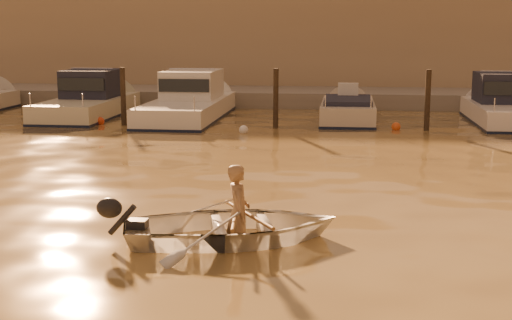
# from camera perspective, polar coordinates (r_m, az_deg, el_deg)

# --- Properties ---
(ground_plane) EXTENTS (160.00, 160.00, 0.00)m
(ground_plane) POSITION_cam_1_polar(r_m,az_deg,el_deg) (10.75, -4.64, -7.51)
(ground_plane) COLOR olive
(ground_plane) RESTS_ON ground
(dinghy) EXTENTS (3.94, 3.28, 0.70)m
(dinghy) POSITION_cam_1_polar(r_m,az_deg,el_deg) (11.32, -1.91, -5.33)
(dinghy) COLOR silver
(dinghy) RESTS_ON ground_plane
(person) EXTENTS (0.51, 0.64, 1.52)m
(person) POSITION_cam_1_polar(r_m,az_deg,el_deg) (11.27, -1.41, -4.18)
(person) COLOR #936E49
(person) RESTS_ON dinghy
(outboard_motor) EXTENTS (0.98, 0.64, 0.70)m
(outboard_motor) POSITION_cam_1_polar(r_m,az_deg,el_deg) (11.22, -9.56, -5.36)
(outboard_motor) COLOR black
(outboard_motor) RESTS_ON dinghy
(oar_port) EXTENTS (1.05, 1.88, 0.13)m
(oar_port) POSITION_cam_1_polar(r_m,az_deg,el_deg) (11.30, -0.65, -4.36)
(oar_port) COLOR brown
(oar_port) RESTS_ON dinghy
(oar_starboard) EXTENTS (0.30, 2.09, 0.13)m
(oar_starboard) POSITION_cam_1_polar(r_m,az_deg,el_deg) (11.28, -1.66, -4.40)
(oar_starboard) COLOR brown
(oar_starboard) RESTS_ON dinghy
(moored_boat_1) EXTENTS (2.33, 6.90, 1.75)m
(moored_boat_1) POSITION_cam_1_polar(r_m,az_deg,el_deg) (27.90, -13.34, 4.67)
(moored_boat_1) COLOR beige
(moored_boat_1) RESTS_ON ground_plane
(moored_boat_2) EXTENTS (2.45, 8.16, 1.75)m
(moored_boat_2) POSITION_cam_1_polar(r_m,az_deg,el_deg) (26.78, -5.44, 4.67)
(moored_boat_2) COLOR white
(moored_boat_2) RESTS_ON ground_plane
(moored_boat_3) EXTENTS (1.88, 5.50, 0.95)m
(moored_boat_3) POSITION_cam_1_polar(r_m,az_deg,el_deg) (26.19, 7.34, 3.62)
(moored_boat_3) COLOR beige
(moored_boat_3) RESTS_ON ground_plane
(moored_boat_4) EXTENTS (2.05, 6.38, 1.75)m
(moored_boat_4) POSITION_cam_1_polar(r_m,az_deg,el_deg) (26.72, 19.12, 4.13)
(moored_boat_4) COLOR white
(moored_boat_4) RESTS_ON ground_plane
(piling_1) EXTENTS (0.18, 0.18, 2.20)m
(piling_1) POSITION_cam_1_polar(r_m,az_deg,el_deg) (25.11, -10.57, 4.79)
(piling_1) COLOR #2D2319
(piling_1) RESTS_ON ground_plane
(piling_2) EXTENTS (0.18, 0.18, 2.20)m
(piling_2) POSITION_cam_1_polar(r_m,az_deg,el_deg) (24.04, 1.59, 4.72)
(piling_2) COLOR #2D2319
(piling_2) RESTS_ON ground_plane
(piling_3) EXTENTS (0.18, 0.18, 2.20)m
(piling_3) POSITION_cam_1_polar(r_m,az_deg,el_deg) (24.07, 13.56, 4.44)
(piling_3) COLOR #2D2319
(piling_3) RESTS_ON ground_plane
(fender_b) EXTENTS (0.30, 0.30, 0.30)m
(fender_b) POSITION_cam_1_polar(r_m,az_deg,el_deg) (25.66, -12.36, 3.04)
(fender_b) COLOR #E5441A
(fender_b) RESTS_ON ground_plane
(fender_c) EXTENTS (0.30, 0.30, 0.30)m
(fender_c) POSITION_cam_1_polar(r_m,az_deg,el_deg) (22.94, -0.99, 2.43)
(fender_c) COLOR white
(fender_c) RESTS_ON ground_plane
(fender_d) EXTENTS (0.30, 0.30, 0.30)m
(fender_d) POSITION_cam_1_polar(r_m,az_deg,el_deg) (24.11, 11.14, 2.62)
(fender_d) COLOR #DB5119
(fender_d) RESTS_ON ground_plane
(quay) EXTENTS (52.00, 4.00, 1.00)m
(quay) POSITION_cam_1_polar(r_m,az_deg,el_deg) (31.73, 3.31, 4.74)
(quay) COLOR gray
(quay) RESTS_ON ground_plane
(waterfront_building) EXTENTS (46.00, 7.00, 4.80)m
(waterfront_building) POSITION_cam_1_polar(r_m,az_deg,el_deg) (37.08, 3.94, 9.05)
(waterfront_building) COLOR #9E8466
(waterfront_building) RESTS_ON quay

